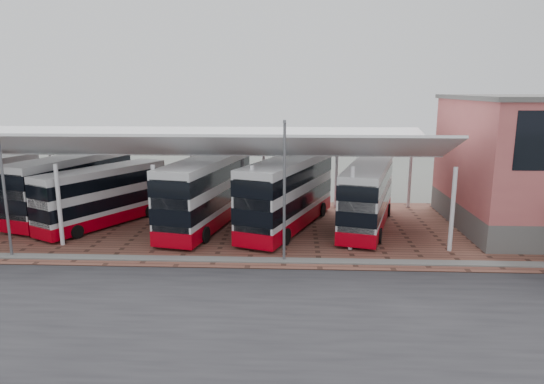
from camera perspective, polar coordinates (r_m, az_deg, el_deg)
The scene contains 12 objects.
ground at distance 22.37m, azimuth -4.25°, elevation -13.66°, with size 140.00×140.00×0.00m, color #52544E.
road at distance 21.48m, azimuth -4.58°, elevation -14.80°, with size 120.00×14.00×0.02m, color black.
forecourt at distance 34.38m, azimuth 1.67°, elevation -4.25°, with size 72.00×16.00×0.06m, color brown.
north_kerb at distance 28.02m, azimuth -2.72°, elevation -8.03°, with size 120.00×0.80×0.14m, color #61615F.
canopy at distance 35.20m, azimuth -11.43°, elevation 5.49°, with size 37.00×11.63×7.07m.
lamp_west at distance 31.50m, azimuth -29.06°, elevation 0.79°, with size 0.16×0.90×8.07m.
lamp_east at distance 26.81m, azimuth 1.46°, elevation 0.59°, with size 0.16×0.90×8.07m.
bus_1 at distance 39.85m, azimuth -22.46°, elevation 0.58°, with size 5.78×11.59×4.67m.
bus_2 at distance 36.63m, azimuth -19.21°, elevation -0.52°, with size 6.97×9.94×4.16m.
bus_3 at distance 34.55m, azimuth -7.68°, elevation -0.08°, with size 5.07×12.12×4.87m.
bus_4 at distance 33.90m, azimuth 1.89°, elevation -0.20°, with size 6.71×12.07×4.89m.
bus_5 at distance 34.60m, azimuth 11.15°, elevation -0.51°, with size 5.26×11.17×4.49m.
Camera 1 is at (2.55, -19.99, 9.72)m, focal length 32.00 mm.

